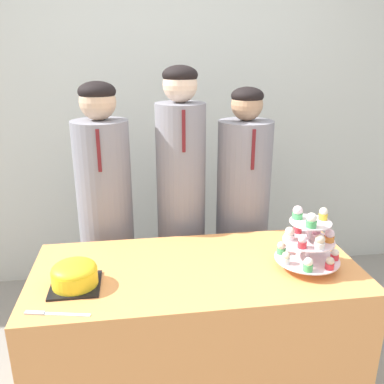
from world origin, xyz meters
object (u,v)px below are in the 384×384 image
object	(u,v)px
round_cake	(74,274)
cake_knife	(46,314)
student_1	(180,215)
cupcake_stand	(308,241)
student_2	(242,223)
student_0	(107,227)

from	to	relation	value
round_cake	cake_knife	xyz separation A→B (m)	(-0.09, -0.18, -0.06)
student_1	cake_knife	bearing A→B (deg)	-125.46
cupcake_stand	student_2	xyz separation A→B (m)	(-0.12, 0.66, -0.19)
round_cake	student_2	size ratio (longest dim) A/B	0.13
student_1	student_0	bearing A→B (deg)	180.00
round_cake	cake_knife	bearing A→B (deg)	-115.14
cupcake_stand	student_0	xyz separation A→B (m)	(-0.93, 0.66, -0.16)
round_cake	student_0	world-z (taller)	student_0
cake_knife	student_1	bearing A→B (deg)	66.49
round_cake	student_1	size ratio (longest dim) A/B	0.12
cupcake_stand	student_1	size ratio (longest dim) A/B	0.18
cake_knife	student_1	distance (m)	1.05
cupcake_stand	student_1	world-z (taller)	student_1
student_2	student_0	bearing A→B (deg)	180.00
cake_knife	cupcake_stand	xyz separation A→B (m)	(1.10, 0.19, 0.13)
cupcake_stand	student_2	size ratio (longest dim) A/B	0.19
student_0	student_1	xyz separation A→B (m)	(0.43, -0.00, 0.05)
cupcake_stand	student_2	bearing A→B (deg)	100.29
cupcake_stand	cake_knife	bearing A→B (deg)	-170.01
round_cake	student_1	xyz separation A→B (m)	(0.52, 0.67, -0.04)
round_cake	cake_knife	size ratio (longest dim) A/B	0.82
student_0	cupcake_stand	bearing A→B (deg)	-35.42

